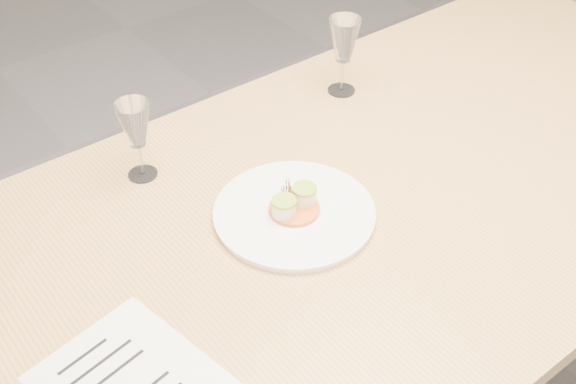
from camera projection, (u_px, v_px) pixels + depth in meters
dining_table at (329, 237)px, 1.47m from camera, size 2.40×1.00×0.75m
dinner_plate at (294, 212)px, 1.41m from camera, size 0.32×0.32×0.08m
wine_glass_1 at (135, 127)px, 1.44m from camera, size 0.07×0.07×0.18m
wine_glass_2 at (344, 42)px, 1.69m from camera, size 0.08×0.08×0.19m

